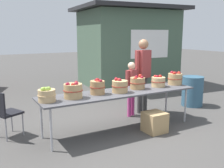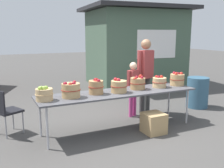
# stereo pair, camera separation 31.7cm
# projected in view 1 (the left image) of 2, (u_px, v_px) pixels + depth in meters

# --- Properties ---
(ground_plane) EXTENTS (40.00, 40.00, 0.00)m
(ground_plane) POSITION_uv_depth(u_px,v_px,m) (119.00, 129.00, 5.04)
(ground_plane) COLOR #474442
(market_table) EXTENTS (3.10, 0.76, 0.75)m
(market_table) POSITION_uv_depth(u_px,v_px,m) (120.00, 94.00, 4.90)
(market_table) COLOR #4C4C51
(market_table) RESTS_ON ground
(apple_basket_green_0) EXTENTS (0.30, 0.30, 0.26)m
(apple_basket_green_0) POSITION_uv_depth(u_px,v_px,m) (47.00, 95.00, 4.17)
(apple_basket_green_0) COLOR tan
(apple_basket_green_0) RESTS_ON market_table
(apple_basket_red_0) EXTENTS (0.34, 0.34, 0.29)m
(apple_basket_red_0) POSITION_uv_depth(u_px,v_px,m) (73.00, 91.00, 4.41)
(apple_basket_red_0) COLOR tan
(apple_basket_red_0) RESTS_ON market_table
(apple_basket_red_1) EXTENTS (0.29, 0.29, 0.30)m
(apple_basket_red_1) POSITION_uv_depth(u_px,v_px,m) (97.00, 87.00, 4.69)
(apple_basket_red_1) COLOR #A87F51
(apple_basket_red_1) RESTS_ON market_table
(apple_basket_red_2) EXTENTS (0.31, 0.31, 0.27)m
(apple_basket_red_2) POSITION_uv_depth(u_px,v_px,m) (120.00, 86.00, 4.84)
(apple_basket_red_2) COLOR tan
(apple_basket_red_2) RESTS_ON market_table
(apple_basket_red_3) EXTENTS (0.31, 0.31, 0.29)m
(apple_basket_red_3) POSITION_uv_depth(u_px,v_px,m) (138.00, 83.00, 5.15)
(apple_basket_red_3) COLOR #A87F51
(apple_basket_red_3) RESTS_ON market_table
(apple_basket_red_4) EXTENTS (0.30, 0.30, 0.25)m
(apple_basket_red_4) POSITION_uv_depth(u_px,v_px,m) (158.00, 81.00, 5.36)
(apple_basket_red_4) COLOR tan
(apple_basket_red_4) RESTS_ON market_table
(apple_basket_red_5) EXTENTS (0.32, 0.32, 0.29)m
(apple_basket_red_5) POSITION_uv_depth(u_px,v_px,m) (175.00, 78.00, 5.58)
(apple_basket_red_5) COLOR tan
(apple_basket_red_5) RESTS_ON market_table
(vendor_adult) EXTENTS (0.44, 0.29, 1.71)m
(vendor_adult) POSITION_uv_depth(u_px,v_px,m) (143.00, 70.00, 5.94)
(vendor_adult) COLOR #3F3F3F
(vendor_adult) RESTS_ON ground
(child_customer) EXTENTS (0.31, 0.23, 1.23)m
(child_customer) POSITION_uv_depth(u_px,v_px,m) (131.00, 85.00, 5.73)
(child_customer) COLOR #CC3F8C
(child_customer) RESTS_ON ground
(food_kiosk) EXTENTS (3.73, 3.18, 2.74)m
(food_kiosk) POSITION_uv_depth(u_px,v_px,m) (127.00, 46.00, 9.30)
(food_kiosk) COLOR #47604C
(food_kiosk) RESTS_ON ground
(folding_chair) EXTENTS (0.53, 0.53, 0.86)m
(folding_chair) POSITION_uv_depth(u_px,v_px,m) (4.00, 110.00, 4.54)
(folding_chair) COLOR black
(folding_chair) RESTS_ON ground
(trash_barrel) EXTENTS (0.53, 0.53, 0.76)m
(trash_barrel) POSITION_uv_depth(u_px,v_px,m) (192.00, 91.00, 6.62)
(trash_barrel) COLOR #335972
(trash_barrel) RESTS_ON ground
(produce_crate) EXTENTS (0.38, 0.38, 0.38)m
(produce_crate) POSITION_uv_depth(u_px,v_px,m) (155.00, 122.00, 4.88)
(produce_crate) COLOR tan
(produce_crate) RESTS_ON ground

